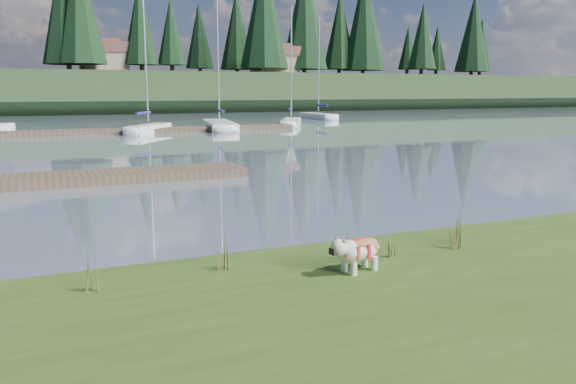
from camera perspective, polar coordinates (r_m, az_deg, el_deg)
name	(u,v)px	position (r m, az deg, el deg)	size (l,w,h in m)	color
ground	(80,134)	(39.93, -20.38, 5.50)	(200.00, 200.00, 0.00)	gray
ridge	(58,93)	(82.79, -22.37, 9.27)	(200.00, 20.00, 5.00)	#1E3218
bulldog	(358,249)	(8.08, 7.14, -5.75)	(0.90, 0.47, 0.53)	silver
dock_far	(111,131)	(40.08, -17.53, 5.90)	(26.00, 2.20, 0.30)	#4C3D2C
sailboat_bg_2	(152,128)	(40.44, -13.67, 6.38)	(4.31, 5.51, 9.10)	white
sailboat_bg_3	(218,124)	(43.94, -7.10, 6.87)	(3.43, 9.44, 13.46)	white
sailboat_bg_4	(292,121)	(47.19, 0.38, 7.19)	(4.14, 6.27, 9.66)	white
sailboat_bg_5	(316,115)	(58.52, 2.84, 7.77)	(1.60, 7.19, 10.32)	white
weed_0	(221,251)	(8.16, -6.86, -5.93)	(0.17, 0.14, 0.68)	#475B23
weed_1	(349,244)	(8.74, 6.25, -5.27)	(0.17, 0.14, 0.52)	#475B23
weed_2	(456,231)	(9.61, 16.68, -3.80)	(0.17, 0.14, 0.68)	#475B23
weed_3	(95,273)	(7.72, -19.01, -7.77)	(0.17, 0.14, 0.56)	#475B23
weed_4	(393,246)	(8.88, 10.66, -5.41)	(0.17, 0.14, 0.42)	#475B23
weed_5	(459,228)	(9.93, 16.98, -3.50)	(0.17, 0.14, 0.62)	#475B23
mud_lip	(214,274)	(8.94, -7.55, -8.28)	(60.00, 0.50, 0.14)	#33281C
conifer_4	(79,5)	(76.62, -20.44, 17.33)	(6.16, 6.16, 15.10)	#382619
conifer_5	(171,32)	(81.99, -11.80, 15.65)	(3.96, 3.96, 10.35)	#382619
conifer_6	(264,11)	(84.18, -2.46, 17.87)	(7.04, 7.04, 17.00)	#382619
conifer_7	(340,30)	(92.58, 5.27, 16.03)	(5.28, 5.28, 13.20)	#382619
conifer_8	(423,36)	(96.17, 13.51, 15.17)	(4.62, 4.62, 11.77)	#382619
conifer_9	(473,32)	(106.78, 18.32, 15.16)	(5.94, 5.94, 14.62)	#382619
house_1	(103,57)	(81.30, -18.24, 12.92)	(6.30, 5.30, 4.65)	gray
house_2	(274,60)	(85.24, -1.39, 13.28)	(6.30, 5.30, 4.65)	gray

